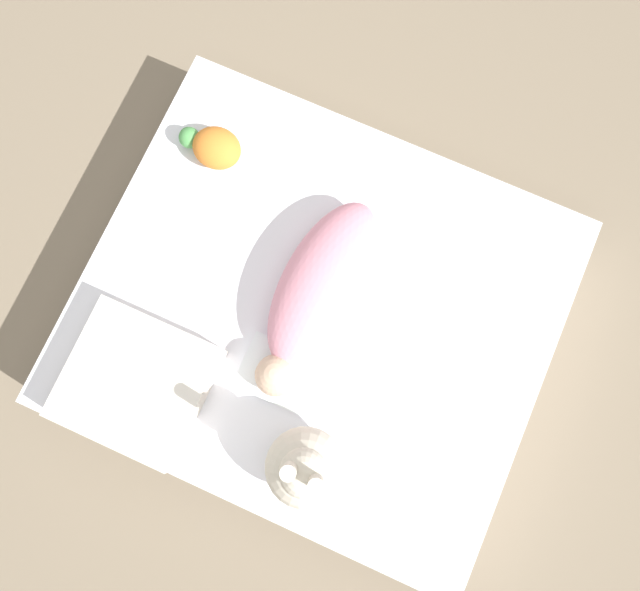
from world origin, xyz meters
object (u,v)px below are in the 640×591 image
at_px(pillow, 137,382).
at_px(turtle_plush, 213,147).
at_px(swaddled_baby, 320,290).
at_px(bunny_plush, 305,468).

bearing_deg(pillow, turtle_plush, -81.54).
xyz_separation_m(swaddled_baby, turtle_plush, (0.40, -0.24, -0.03)).
height_order(swaddled_baby, pillow, swaddled_baby).
bearing_deg(bunny_plush, swaddled_baby, -70.73).
xyz_separation_m(swaddled_baby, pillow, (0.31, 0.38, -0.03)).
height_order(swaddled_baby, bunny_plush, bunny_plush).
height_order(pillow, bunny_plush, bunny_plush).
distance_m(pillow, bunny_plush, 0.46).
distance_m(pillow, turtle_plush, 0.62).
relative_size(swaddled_baby, bunny_plush, 1.52).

